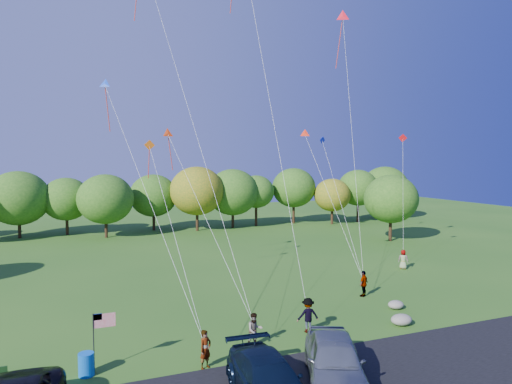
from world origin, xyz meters
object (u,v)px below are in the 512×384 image
flyer_e (403,259)px  trash_barrel (86,364)px  flyer_a (205,349)px  flyer_d (364,284)px  flyer_c (308,315)px  minivan_silver (335,360)px  minivan_navy (269,381)px  flyer_b (255,330)px

flyer_e → trash_barrel: flyer_e is taller
flyer_a → trash_barrel: flyer_a is taller
flyer_d → flyer_c: bearing=3.3°
minivan_silver → flyer_a: 5.59m
minivan_silver → flyer_d: 12.63m
flyer_d → flyer_e: bearing=-175.3°
minivan_navy → flyer_d: size_ratio=3.21×
flyer_c → trash_barrel: 11.08m
minivan_navy → minivan_silver: (3.04, 0.31, 0.15)m
minivan_navy → minivan_silver: size_ratio=1.00×
flyer_c → trash_barrel: flyer_c is taller
minivan_navy → flyer_b: 5.21m
flyer_a → flyer_d: bearing=-3.5°
trash_barrel → flyer_a: bearing=-13.8°
flyer_a → flyer_d: (12.62, 6.31, 0.02)m
flyer_c → trash_barrel: bearing=12.5°
flyer_a → minivan_silver: bearing=-66.8°
flyer_b → minivan_silver: bearing=-70.1°
minivan_navy → flyer_e: 24.16m
trash_barrel → flyer_d: bearing=16.3°
flyer_e → trash_barrel: (-25.07, -10.36, -0.32)m
flyer_a → flyer_e: (20.20, 11.56, -0.04)m
flyer_b → flyer_c: 3.39m
flyer_b → trash_barrel: (-7.72, -0.17, -0.35)m
flyer_d → trash_barrel: size_ratio=1.79×
minivan_navy → flyer_c: 7.44m
minivan_navy → minivan_silver: 3.06m
minivan_silver → trash_barrel: size_ratio=5.76×
minivan_navy → trash_barrel: size_ratio=5.74×
trash_barrel → minivan_navy: bearing=-37.6°
flyer_d → minivan_navy: bearing=11.8°
minivan_silver → flyer_b: (-1.63, 4.70, -0.18)m
minivan_silver → trash_barrel: 10.40m
flyer_c → flyer_d: (6.45, 4.22, -0.04)m
flyer_c → flyer_e: bearing=-138.1°
flyer_d → flyer_b: bearing=-3.0°
minivan_navy → flyer_a: bearing=114.6°
minivan_silver → flyer_a: (-4.48, 3.34, -0.16)m
flyer_a → trash_barrel: size_ratio=1.75×
flyer_a → flyer_b: bearing=-4.6°
flyer_c → trash_barrel: (-11.04, -0.89, -0.43)m
minivan_navy → flyer_c: (4.73, 5.75, 0.04)m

